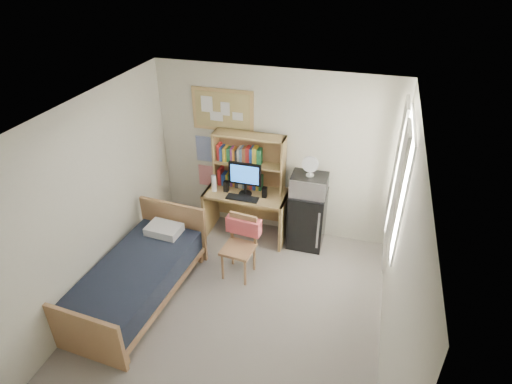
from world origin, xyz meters
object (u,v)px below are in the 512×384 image
(monitor, at_px, (245,179))
(speaker_left, at_px, (226,186))
(desk, at_px, (247,214))
(bulletin_board, at_px, (223,110))
(microwave, at_px, (309,185))
(speaker_right, at_px, (265,192))
(desk_fan, at_px, (311,167))
(desk_chair, at_px, (238,249))
(bed, at_px, (137,282))
(mini_fridge, at_px, (307,218))

(monitor, height_order, speaker_left, monitor)
(desk, distance_m, monitor, 0.65)
(bulletin_board, height_order, microwave, bulletin_board)
(speaker_right, bearing_deg, desk_fan, 8.30)
(speaker_left, bearing_deg, desk_chair, -61.57)
(desk_chair, bearing_deg, speaker_left, 123.64)
(desk_chair, relative_size, speaker_left, 5.27)
(desk_fan, bearing_deg, bed, -137.14)
(microwave, bearing_deg, bulletin_board, 167.96)
(speaker_left, distance_m, desk_fan, 1.33)
(mini_fridge, xyz_separation_m, speaker_right, (-0.64, -0.11, 0.41))
(speaker_left, bearing_deg, bulletin_board, 111.71)
(desk, distance_m, speaker_right, 0.56)
(monitor, bearing_deg, desk, 90.00)
(desk_chair, relative_size, desk_fan, 3.16)
(mini_fridge, relative_size, desk_fan, 3.11)
(mini_fridge, bearing_deg, speaker_right, -170.55)
(bulletin_board, height_order, monitor, bulletin_board)
(mini_fridge, distance_m, speaker_right, 0.77)
(bed, height_order, speaker_left, speaker_left)
(mini_fridge, bearing_deg, bed, -136.81)
(bulletin_board, height_order, speaker_right, bulletin_board)
(speaker_left, bearing_deg, bed, -110.76)
(desk_chair, bearing_deg, microwave, 57.11)
(bed, relative_size, speaker_left, 11.37)
(speaker_right, xyz_separation_m, desk_fan, (0.64, 0.09, 0.48))
(mini_fridge, relative_size, monitor, 1.71)
(microwave, bearing_deg, bed, -137.14)
(monitor, relative_size, speaker_left, 3.03)
(bed, xyz_separation_m, desk_fan, (1.88, 1.77, 1.07))
(microwave, bearing_deg, desk_fan, 0.00)
(bed, bearing_deg, speaker_left, 72.91)
(desk_fan, bearing_deg, monitor, -174.94)
(desk_fan, bearing_deg, microwave, 0.00)
(bed, xyz_separation_m, microwave, (1.88, 1.77, 0.77))
(microwave, xyz_separation_m, desk_fan, (0.00, 0.00, 0.29))
(desk, xyz_separation_m, desk_fan, (0.94, 0.03, 0.95))
(desk, xyz_separation_m, speaker_left, (-0.30, -0.06, 0.48))
(mini_fridge, xyz_separation_m, monitor, (-0.94, -0.11, 0.59))
(desk_chair, height_order, microwave, microwave)
(bulletin_board, relative_size, microwave, 1.82)
(microwave, relative_size, desk_fan, 1.80)
(desk_chair, height_order, bed, desk_chair)
(bed, relative_size, microwave, 3.79)
(mini_fridge, distance_m, microwave, 0.60)
(desk_chair, xyz_separation_m, monitor, (-0.17, 0.88, 0.59))
(bulletin_board, xyz_separation_m, bed, (-0.50, -2.06, -1.65))
(monitor, distance_m, speaker_left, 0.35)
(bulletin_board, relative_size, desk_fan, 3.27)
(monitor, distance_m, desk_fan, 0.99)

